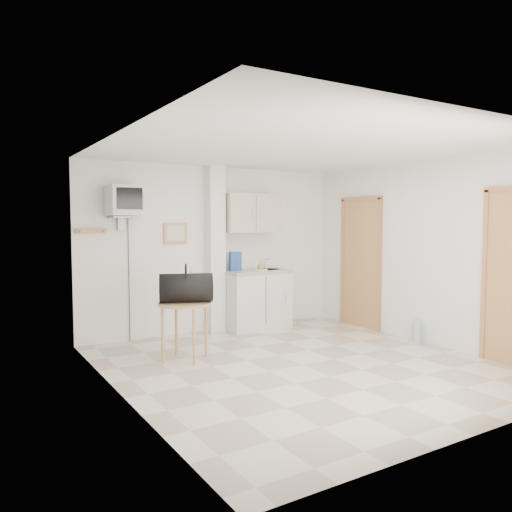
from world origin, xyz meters
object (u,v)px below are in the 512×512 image
round_table (185,310)px  duffel_bag (186,288)px  crt_television (125,202)px  water_bottle (417,332)px

round_table → duffel_bag: bearing=18.6°
round_table → duffel_bag: (0.02, 0.01, 0.27)m
crt_television → round_table: crt_television is taller
round_table → duffel_bag: duffel_bag is taller
crt_television → duffel_bag: bearing=-69.6°
duffel_bag → water_bottle: 3.24m
round_table → crt_television: bearing=109.1°
round_table → water_bottle: 3.22m
duffel_bag → round_table: bearing=-139.6°
duffel_bag → crt_television: bearing=132.1°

